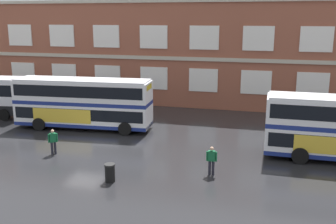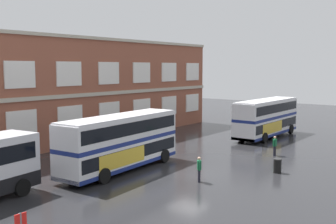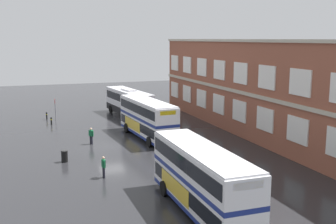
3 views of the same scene
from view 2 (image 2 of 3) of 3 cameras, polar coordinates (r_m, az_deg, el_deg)
ground_plane at (r=30.47m, az=-0.33°, el=-8.07°), size 120.00×120.00×0.00m
brick_terminal_building at (r=41.85m, az=-17.13°, el=2.70°), size 45.44×8.19×10.54m
double_decker_near at (r=29.95m, az=-6.64°, el=-4.15°), size 11.17×3.51×4.07m
double_decker_middle at (r=45.13m, az=13.71°, el=-0.74°), size 11.00×2.88×4.07m
waiting_passenger at (r=36.00m, az=14.79°, el=-4.51°), size 0.63×0.26×1.70m
second_passenger at (r=27.09m, az=4.40°, el=-7.89°), size 0.56×0.49×1.70m
station_litter_bin at (r=30.42m, az=15.14°, el=-7.31°), size 0.60×0.60×1.03m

